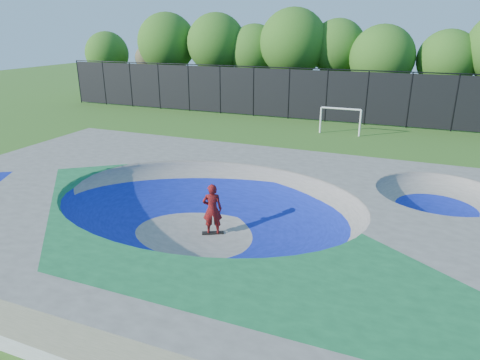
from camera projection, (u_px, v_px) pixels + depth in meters
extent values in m
plane|color=#315F1A|center=(208.00, 235.00, 15.27)|extent=(120.00, 120.00, 0.00)
cube|color=gray|center=(207.00, 216.00, 15.02)|extent=(22.00, 14.00, 1.50)
imported|color=red|center=(212.00, 209.00, 15.07)|extent=(0.81, 0.68, 1.90)
cube|color=black|center=(213.00, 233.00, 15.38)|extent=(0.80, 0.54, 0.05)
cylinder|color=white|center=(321.00, 120.00, 29.73)|extent=(0.12, 0.12, 1.79)
cylinder|color=white|center=(360.00, 123.00, 28.79)|extent=(0.12, 0.12, 1.79)
cylinder|color=white|center=(341.00, 109.00, 28.95)|extent=(2.68, 0.12, 0.12)
cylinder|color=black|center=(79.00, 82.00, 41.35)|extent=(0.09, 0.09, 4.00)
cylinder|color=black|center=(104.00, 83.00, 40.30)|extent=(0.09, 0.09, 4.00)
cylinder|color=black|center=(131.00, 85.00, 39.25)|extent=(0.09, 0.09, 4.00)
cylinder|color=black|center=(159.00, 86.00, 38.20)|extent=(0.09, 0.09, 4.00)
cylinder|color=black|center=(189.00, 88.00, 37.15)|extent=(0.09, 0.09, 4.00)
cylinder|color=black|center=(220.00, 90.00, 36.09)|extent=(0.09, 0.09, 4.00)
cylinder|color=black|center=(253.00, 92.00, 35.04)|extent=(0.09, 0.09, 4.00)
cylinder|color=black|center=(289.00, 94.00, 33.99)|extent=(0.09, 0.09, 4.00)
cylinder|color=black|center=(326.00, 96.00, 32.94)|extent=(0.09, 0.09, 4.00)
cylinder|color=black|center=(367.00, 98.00, 31.89)|extent=(0.09, 0.09, 4.00)
cylinder|color=black|center=(409.00, 101.00, 30.83)|extent=(0.09, 0.09, 4.00)
cylinder|color=black|center=(455.00, 103.00, 29.78)|extent=(0.09, 0.09, 4.00)
cube|color=black|center=(326.00, 96.00, 32.94)|extent=(48.00, 0.03, 3.80)
cylinder|color=black|center=(328.00, 69.00, 32.26)|extent=(48.00, 0.08, 0.08)
cylinder|color=#4F3E27|center=(110.00, 83.00, 45.86)|extent=(0.44, 0.44, 2.72)
sphere|color=#2A5C18|center=(107.00, 53.00, 44.83)|extent=(4.46, 4.46, 4.46)
cylinder|color=#4F3E27|center=(149.00, 83.00, 45.27)|extent=(0.44, 0.44, 2.86)
sphere|color=brown|center=(148.00, 58.00, 44.41)|extent=(2.60, 2.60, 2.60)
cylinder|color=#4F3E27|center=(169.00, 83.00, 42.64)|extent=(0.44, 0.44, 3.48)
sphere|color=#2A5C18|center=(167.00, 43.00, 41.34)|extent=(5.61, 5.61, 5.61)
cylinder|color=#4F3E27|center=(217.00, 85.00, 41.07)|extent=(0.44, 0.44, 3.55)
sphere|color=#2A5C18|center=(216.00, 43.00, 39.78)|extent=(5.44, 5.44, 5.44)
cylinder|color=#4F3E27|center=(254.00, 88.00, 40.54)|extent=(0.44, 0.44, 3.18)
sphere|color=#2A5C18|center=(254.00, 51.00, 39.40)|extent=(4.75, 4.75, 4.75)
cylinder|color=#4F3E27|center=(291.00, 88.00, 38.67)|extent=(0.44, 0.44, 3.52)
sphere|color=#2A5C18|center=(293.00, 43.00, 37.33)|extent=(5.89, 5.89, 5.89)
cylinder|color=#4F3E27|center=(334.00, 89.00, 38.51)|extent=(0.44, 0.44, 3.54)
sphere|color=#2A5C18|center=(338.00, 47.00, 37.30)|extent=(4.82, 4.82, 4.82)
cylinder|color=#4F3E27|center=(377.00, 98.00, 36.14)|extent=(0.44, 0.44, 2.68)
sphere|color=#2A5C18|center=(382.00, 57.00, 35.02)|extent=(5.26, 5.26, 5.26)
cylinder|color=#4F3E27|center=(441.00, 99.00, 34.96)|extent=(0.44, 0.44, 2.85)
sphere|color=#2A5C18|center=(447.00, 59.00, 33.89)|extent=(4.64, 4.64, 4.64)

